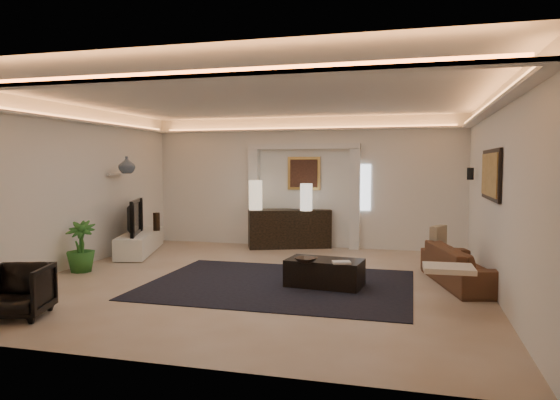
% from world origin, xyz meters
% --- Properties ---
extents(floor, '(7.00, 7.00, 0.00)m').
position_xyz_m(floor, '(0.00, 0.00, 0.00)').
color(floor, '#9C7E5E').
rests_on(floor, ground).
extents(ceiling, '(7.00, 7.00, 0.00)m').
position_xyz_m(ceiling, '(0.00, 0.00, 2.90)').
color(ceiling, white).
rests_on(ceiling, ground).
extents(wall_back, '(7.00, 0.00, 7.00)m').
position_xyz_m(wall_back, '(0.00, 3.50, 1.45)').
color(wall_back, white).
rests_on(wall_back, ground).
extents(wall_front, '(7.00, 0.00, 7.00)m').
position_xyz_m(wall_front, '(0.00, -3.50, 1.45)').
color(wall_front, white).
rests_on(wall_front, ground).
extents(wall_left, '(0.00, 7.00, 7.00)m').
position_xyz_m(wall_left, '(-3.50, 0.00, 1.45)').
color(wall_left, white).
rests_on(wall_left, ground).
extents(wall_right, '(0.00, 7.00, 7.00)m').
position_xyz_m(wall_right, '(3.50, 0.00, 1.45)').
color(wall_right, white).
rests_on(wall_right, ground).
extents(cove_soffit, '(7.00, 7.00, 0.04)m').
position_xyz_m(cove_soffit, '(0.00, 0.00, 2.62)').
color(cove_soffit, silver).
rests_on(cove_soffit, ceiling).
extents(daylight_slit, '(0.25, 0.03, 1.00)m').
position_xyz_m(daylight_slit, '(1.35, 3.48, 1.35)').
color(daylight_slit, white).
rests_on(daylight_slit, wall_back).
extents(area_rug, '(4.00, 3.00, 0.01)m').
position_xyz_m(area_rug, '(0.40, -0.20, 0.01)').
color(area_rug, black).
rests_on(area_rug, ground).
extents(pilaster_left, '(0.22, 0.20, 2.20)m').
position_xyz_m(pilaster_left, '(-1.15, 3.40, 1.10)').
color(pilaster_left, silver).
rests_on(pilaster_left, ground).
extents(pilaster_right, '(0.22, 0.20, 2.20)m').
position_xyz_m(pilaster_right, '(1.15, 3.40, 1.10)').
color(pilaster_right, silver).
rests_on(pilaster_right, ground).
extents(alcove_header, '(2.52, 0.20, 0.12)m').
position_xyz_m(alcove_header, '(0.00, 3.40, 2.25)').
color(alcove_header, silver).
rests_on(alcove_header, wall_back).
extents(painting_frame, '(0.74, 0.04, 0.74)m').
position_xyz_m(painting_frame, '(0.00, 3.47, 1.65)').
color(painting_frame, tan).
rests_on(painting_frame, wall_back).
extents(painting_canvas, '(0.62, 0.02, 0.62)m').
position_xyz_m(painting_canvas, '(0.00, 3.44, 1.65)').
color(painting_canvas, '#4C2D1E').
rests_on(painting_canvas, wall_back).
extents(art_panel_frame, '(0.04, 1.64, 0.74)m').
position_xyz_m(art_panel_frame, '(3.47, 0.30, 1.70)').
color(art_panel_frame, black).
rests_on(art_panel_frame, wall_right).
extents(art_panel_gold, '(0.02, 1.50, 0.62)m').
position_xyz_m(art_panel_gold, '(3.44, 0.30, 1.70)').
color(art_panel_gold, tan).
rests_on(art_panel_gold, wall_right).
extents(wall_sconce, '(0.12, 0.12, 0.22)m').
position_xyz_m(wall_sconce, '(3.38, 2.20, 1.68)').
color(wall_sconce, black).
rests_on(wall_sconce, wall_right).
extents(wall_niche, '(0.10, 0.55, 0.04)m').
position_xyz_m(wall_niche, '(-3.44, 1.40, 1.65)').
color(wall_niche, silver).
rests_on(wall_niche, wall_left).
extents(console, '(1.89, 1.20, 0.90)m').
position_xyz_m(console, '(-0.28, 3.25, 0.40)').
color(console, black).
rests_on(console, ground).
extents(lamp_left, '(0.37, 0.37, 0.65)m').
position_xyz_m(lamp_left, '(-0.98, 2.97, 1.09)').
color(lamp_left, beige).
rests_on(lamp_left, console).
extents(lamp_right, '(0.31, 0.31, 0.59)m').
position_xyz_m(lamp_right, '(0.14, 3.06, 1.09)').
color(lamp_right, white).
rests_on(lamp_right, console).
extents(media_ledge, '(1.22, 2.30, 0.42)m').
position_xyz_m(media_ledge, '(-3.15, 1.80, 0.23)').
color(media_ledge, white).
rests_on(media_ledge, ground).
extents(tv, '(1.20, 0.60, 0.71)m').
position_xyz_m(tv, '(-3.15, 1.43, 0.80)').
color(tv, black).
rests_on(tv, media_ledge).
extents(figurine, '(0.15, 0.15, 0.38)m').
position_xyz_m(figurine, '(-2.93, 2.11, 0.64)').
color(figurine, black).
rests_on(figurine, media_ledge).
extents(ginger_jar, '(0.34, 0.34, 0.34)m').
position_xyz_m(ginger_jar, '(-3.15, 1.34, 1.84)').
color(ginger_jar, '#2F4250').
rests_on(ginger_jar, wall_niche).
extents(plant, '(0.61, 0.61, 0.87)m').
position_xyz_m(plant, '(-3.15, -0.16, 0.44)').
color(plant, '#2A6623').
rests_on(plant, ground).
extents(sofa, '(2.14, 1.27, 0.59)m').
position_xyz_m(sofa, '(3.15, 0.52, 0.29)').
color(sofa, black).
rests_on(sofa, ground).
extents(throw_blanket, '(0.63, 0.52, 0.07)m').
position_xyz_m(throw_blanket, '(2.82, -1.06, 0.55)').
color(throw_blanket, beige).
rests_on(throw_blanket, sofa).
extents(throw_pillow, '(0.31, 0.47, 0.45)m').
position_xyz_m(throw_pillow, '(2.81, 1.58, 0.55)').
color(throw_pillow, tan).
rests_on(throw_pillow, sofa).
extents(coffee_table, '(1.19, 0.74, 0.42)m').
position_xyz_m(coffee_table, '(1.10, -0.15, 0.20)').
color(coffee_table, black).
rests_on(coffee_table, ground).
extents(bowl, '(0.40, 0.40, 0.07)m').
position_xyz_m(bowl, '(0.87, -0.45, 0.45)').
color(bowl, '#3E2E22').
rests_on(bowl, coffee_table).
extents(magazine, '(0.30, 0.25, 0.03)m').
position_xyz_m(magazine, '(1.38, -0.39, 0.42)').
color(magazine, silver).
rests_on(magazine, coffee_table).
extents(armchair, '(0.85, 0.87, 0.64)m').
position_xyz_m(armchair, '(-2.22, -2.64, 0.32)').
color(armchair, '#2B241D').
rests_on(armchair, ground).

